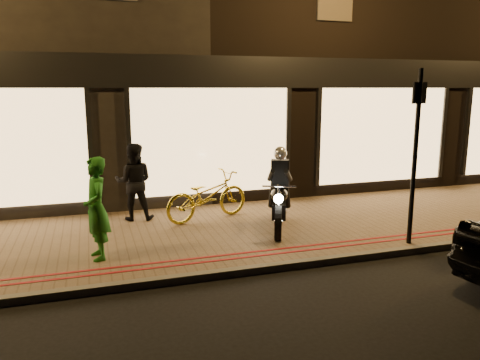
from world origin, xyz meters
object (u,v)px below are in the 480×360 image
(bicycle_gold, at_px, (207,196))
(motorcycle, at_px, (279,198))
(sign_post, at_px, (416,148))
(person_green, at_px, (96,209))

(bicycle_gold, bearing_deg, motorcycle, -151.10)
(motorcycle, distance_m, sign_post, 2.60)
(sign_post, relative_size, bicycle_gold, 1.58)
(bicycle_gold, relative_size, person_green, 1.16)
(person_green, bearing_deg, sign_post, 69.73)
(sign_post, distance_m, bicycle_gold, 4.12)
(sign_post, xyz_separation_m, bicycle_gold, (-3.01, 2.55, -1.18))
(sign_post, distance_m, person_green, 5.36)
(motorcycle, height_order, bicycle_gold, motorcycle)
(person_green, bearing_deg, bicycle_gold, 116.46)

